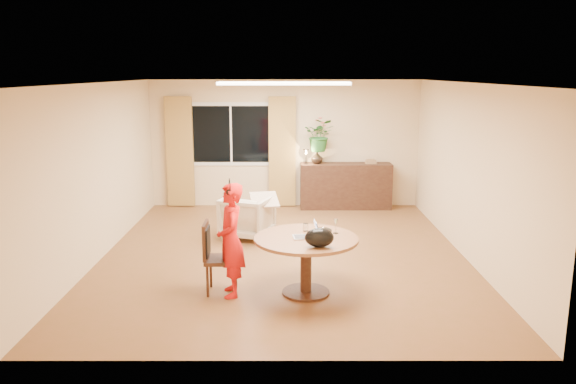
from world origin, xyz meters
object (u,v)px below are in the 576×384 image
object	(u,v)px
child	(231,240)
sideboard	(346,186)
dining_table	(306,249)
armchair	(247,217)
dining_chair	(221,258)

from	to	relation	value
child	sideboard	bearing A→B (deg)	147.39
child	dining_table	bearing A→B (deg)	81.88
child	armchair	xyz separation A→B (m)	(0.02, 2.52, -0.36)
child	sideboard	distance (m)	4.98
dining_table	dining_chair	size ratio (longest dim) A/B	1.42
dining_chair	child	xyz separation A→B (m)	(0.13, -0.09, 0.26)
dining_chair	sideboard	size ratio (longest dim) A/B	0.50
dining_table	sideboard	xyz separation A→B (m)	(0.96, 4.56, -0.12)
armchair	sideboard	distance (m)	2.80
dining_table	dining_chair	distance (m)	1.08
child	armchair	bearing A→B (deg)	169.27
armchair	sideboard	bearing A→B (deg)	-112.60
dining_table	armchair	bearing A→B (deg)	110.17
armchair	sideboard	xyz separation A→B (m)	(1.87, 2.08, 0.10)
dining_table	child	bearing A→B (deg)	-177.91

